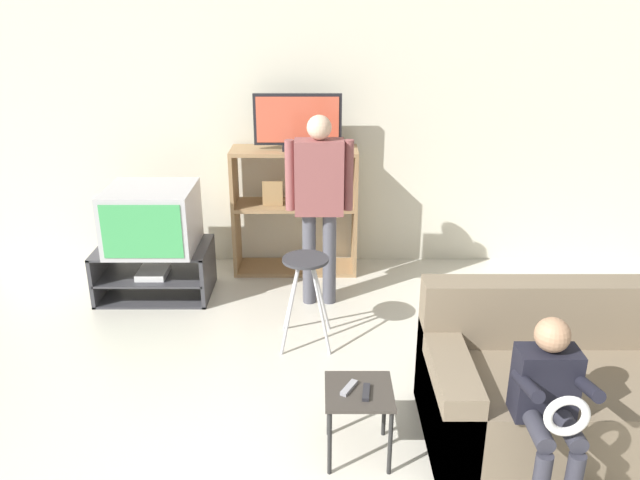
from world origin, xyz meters
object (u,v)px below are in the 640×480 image
object	(u,v)px
tv_stand	(154,271)
media_shelf	(294,210)
couch	(562,390)
television_flat	(296,123)
remote_control_white	(348,388)
folding_stool	(305,276)
snack_table	(358,400)
person_standing_adult	(318,194)
television_main	(151,218)
remote_control_black	(365,392)
person_seated_child	(549,399)

from	to	relation	value
tv_stand	media_shelf	size ratio (longest dim) A/B	0.81
couch	television_flat	bearing A→B (deg)	124.24
tv_stand	remote_control_white	bearing A→B (deg)	-52.18
remote_control_white	couch	world-z (taller)	couch
folding_stool	snack_table	size ratio (longest dim) A/B	1.61
remote_control_white	person_standing_adult	xyz separation A→B (m)	(-0.16, 1.86, 0.52)
tv_stand	television_flat	world-z (taller)	television_flat
media_shelf	folding_stool	distance (m)	1.32
television_main	television_flat	distance (m)	1.46
media_shelf	folding_stool	bearing A→B (deg)	-84.53
media_shelf	person_standing_adult	distance (m)	0.79
media_shelf	television_flat	distance (m)	0.79
tv_stand	remote_control_black	bearing A→B (deg)	-51.16
media_shelf	person_seated_child	distance (m)	3.15
media_shelf	person_seated_child	xyz separation A→B (m)	(1.33, -2.85, -0.00)
tv_stand	remote_control_black	world-z (taller)	remote_control_black
person_standing_adult	media_shelf	bearing A→B (deg)	108.38
tv_stand	remote_control_black	size ratio (longest dim) A/B	6.48
tv_stand	folding_stool	distance (m)	1.56
television_flat	remote_control_black	world-z (taller)	television_flat
person_standing_adult	snack_table	bearing A→B (deg)	-83.38
tv_stand	person_seated_child	world-z (taller)	person_seated_child
television_main	media_shelf	xyz separation A→B (m)	(1.15, 0.54, -0.11)
couch	person_seated_child	world-z (taller)	person_seated_child
tv_stand	couch	size ratio (longest dim) A/B	0.59
media_shelf	television_flat	size ratio (longest dim) A/B	1.52
television_flat	remote_control_white	world-z (taller)	television_flat
folding_stool	remote_control_black	xyz separation A→B (m)	(0.35, -1.25, -0.11)
television_main	media_shelf	distance (m)	1.27
snack_table	person_seated_child	distance (m)	0.98
person_standing_adult	person_seated_child	distance (m)	2.48
television_flat	media_shelf	bearing A→B (deg)	154.29
television_main	remote_control_black	world-z (taller)	television_main
snack_table	folding_stool	bearing A→B (deg)	104.37
person_standing_adult	person_seated_child	world-z (taller)	person_standing_adult
tv_stand	television_main	xyz separation A→B (m)	(0.02, -0.01, 0.48)
television_flat	person_standing_adult	world-z (taller)	television_flat
media_shelf	television_flat	world-z (taller)	television_flat
media_shelf	remote_control_black	world-z (taller)	media_shelf
folding_stool	person_standing_adult	bearing A→B (deg)	81.52
snack_table	person_seated_child	size ratio (longest dim) A/B	0.43
snack_table	person_standing_adult	xyz separation A→B (m)	(-0.22, 1.87, 0.59)
folding_stool	person_seated_child	distance (m)	1.96
remote_control_white	couch	size ratio (longest dim) A/B	0.09
snack_table	couch	xyz separation A→B (m)	(1.19, 0.18, -0.06)
person_seated_child	media_shelf	bearing A→B (deg)	115.06
media_shelf	snack_table	xyz separation A→B (m)	(0.44, -2.53, -0.24)
person_seated_child	couch	bearing A→B (deg)	59.95
media_shelf	person_standing_adult	xyz separation A→B (m)	(0.22, -0.67, 0.36)
media_shelf	remote_control_black	distance (m)	2.62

